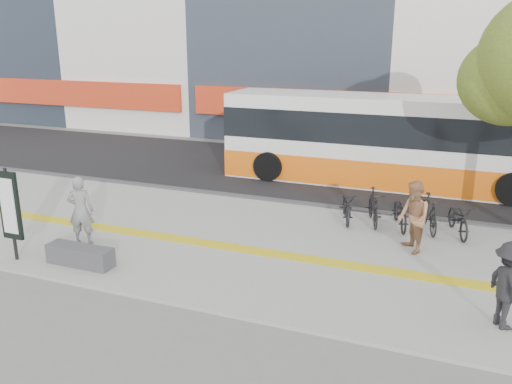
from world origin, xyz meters
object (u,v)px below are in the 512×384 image
at_px(bus, 388,143).
at_px(seated_woman, 81,210).
at_px(pedestrian_tan, 413,217).
at_px(bench, 80,256).
at_px(pedestrian_dark, 509,286).
at_px(signboard, 10,207).

height_order(bus, seated_woman, bus).
bearing_deg(pedestrian_tan, bench, -91.91).
bearing_deg(bus, pedestrian_tan, -76.31).
distance_m(bench, pedestrian_dark, 8.88).
bearing_deg(pedestrian_dark, bus, -9.13).
bearing_deg(bus, pedestrian_dark, -69.41).
height_order(signboard, pedestrian_tan, signboard).
distance_m(signboard, bus, 12.23).
bearing_deg(signboard, bus, 54.92).
bearing_deg(pedestrian_tan, signboard, -94.75).
bearing_deg(seated_woman, signboard, 38.90).
distance_m(seated_woman, pedestrian_tan, 8.11).
bearing_deg(bench, pedestrian_tan, 27.33).
relative_size(bench, seated_woman, 0.92).
bearing_deg(signboard, bench, 10.81).
bearing_deg(bus, seated_woman, -125.87).
xyz_separation_m(bus, pedestrian_dark, (3.41, -9.09, -0.61)).
relative_size(bench, pedestrian_dark, 0.99).
xyz_separation_m(signboard, seated_woman, (0.80, 1.39, -0.42)).
bearing_deg(seated_woman, bus, -147.10).
relative_size(signboard, pedestrian_dark, 1.36).
xyz_separation_m(bench, pedestrian_tan, (6.92, 3.58, 0.65)).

